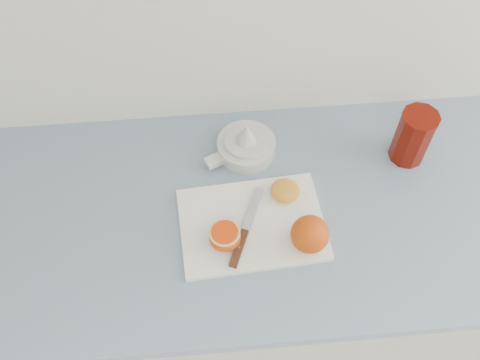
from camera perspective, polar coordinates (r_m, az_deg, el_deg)
The scene contains 8 objects.
counter at distance 1.66m, azimuth 6.61°, elevation -10.65°, with size 2.44×0.64×0.89m.
cutting_board at distance 1.22m, azimuth 1.29°, elevation -4.73°, with size 0.32×0.23×0.01m, color white.
whole_orange at distance 1.16m, azimuth 7.46°, elevation -5.77°, with size 0.08×0.08×0.08m.
half_orange at distance 1.17m, azimuth -1.63°, elevation -6.06°, with size 0.07×0.07×0.04m.
squeezed_shell at distance 1.24m, azimuth 4.84°, elevation -1.12°, with size 0.07×0.07×0.03m.
paring_knife at distance 1.18m, azimuth 0.15°, elevation -6.52°, with size 0.10×0.20×0.01m.
citrus_juicer at distance 1.32m, azimuth 0.62°, elevation 3.78°, with size 0.18×0.15×0.10m.
red_tumbler at distance 1.35m, azimuth 17.92°, elevation 4.28°, with size 0.09×0.09×0.15m.
Camera 1 is at (-0.05, 1.05, 1.95)m, focal length 40.00 mm.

